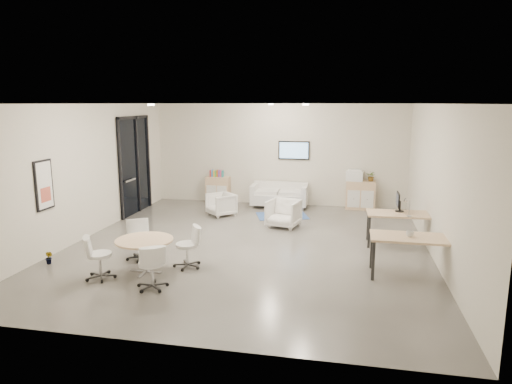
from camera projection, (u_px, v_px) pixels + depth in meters
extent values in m
cube|color=#514F4A|center=(248.00, 262.00, 10.56)|extent=(8.00, 9.00, 0.80)
cube|color=white|center=(248.00, 85.00, 9.79)|extent=(8.00, 9.00, 0.80)
cube|color=beige|center=(280.00, 153.00, 14.89)|extent=(8.00, 0.80, 3.20)
cube|color=beige|center=(161.00, 240.00, 5.46)|extent=(8.00, 0.80, 3.20)
cube|color=beige|center=(71.00, 171.00, 11.02)|extent=(0.80, 9.00, 3.20)
cube|color=beige|center=(458.00, 183.00, 9.32)|extent=(0.80, 9.00, 3.20)
cube|color=black|center=(135.00, 165.00, 13.38)|extent=(0.02, 1.90, 2.85)
cube|color=black|center=(133.00, 117.00, 13.11)|extent=(0.06, 1.90, 0.08)
cube|color=black|center=(120.00, 169.00, 12.50)|extent=(0.06, 0.08, 2.85)
cube|color=black|center=(148.00, 161.00, 14.25)|extent=(0.06, 0.08, 2.85)
cube|color=black|center=(138.00, 164.00, 13.52)|extent=(0.06, 0.07, 2.85)
cube|color=#B2B2B7|center=(130.00, 180.00, 13.00)|extent=(0.04, 0.60, 0.05)
cube|color=black|center=(44.00, 185.00, 9.41)|extent=(0.04, 0.54, 1.04)
cube|color=white|center=(45.00, 185.00, 9.41)|extent=(0.01, 0.46, 0.96)
cube|color=#BF503E|center=(46.00, 195.00, 9.44)|extent=(0.01, 0.32, 0.30)
cube|color=black|center=(294.00, 150.00, 14.34)|extent=(0.98, 0.05, 0.58)
cube|color=#93C6FF|center=(294.00, 150.00, 14.32)|extent=(0.90, 0.01, 0.50)
cylinder|color=#FFEAC6|center=(151.00, 105.00, 9.26)|extent=(0.14, 0.14, 0.03)
cylinder|color=#FFEAC6|center=(305.00, 105.00, 10.12)|extent=(0.14, 0.14, 0.03)
cylinder|color=#FFEAC6|center=(271.00, 104.00, 12.76)|extent=(0.14, 0.14, 0.03)
cube|color=tan|center=(218.00, 190.00, 14.89)|extent=(0.76, 0.38, 0.86)
cube|color=silver|center=(211.00, 193.00, 14.75)|extent=(0.32, 0.02, 0.51)
cube|color=silver|center=(222.00, 194.00, 14.68)|extent=(0.32, 0.02, 0.51)
cube|color=tan|center=(360.00, 195.00, 14.00)|extent=(0.88, 0.41, 0.88)
cube|color=silver|center=(354.00, 199.00, 13.85)|extent=(0.37, 0.02, 0.53)
cube|color=silver|center=(367.00, 199.00, 13.77)|extent=(0.37, 0.02, 0.53)
cube|color=red|center=(211.00, 173.00, 14.83)|extent=(0.04, 0.14, 0.22)
cube|color=#337FCC|center=(213.00, 173.00, 14.82)|extent=(0.04, 0.14, 0.22)
cube|color=gold|center=(214.00, 173.00, 14.81)|extent=(0.04, 0.14, 0.22)
cube|color=#4CB24C|center=(216.00, 173.00, 14.80)|extent=(0.04, 0.14, 0.22)
cube|color=#CC6619|center=(218.00, 174.00, 14.79)|extent=(0.04, 0.14, 0.22)
cube|color=purple|center=(219.00, 174.00, 14.78)|extent=(0.04, 0.14, 0.22)
cube|color=#E54C7F|center=(221.00, 174.00, 14.77)|extent=(0.04, 0.14, 0.22)
cube|color=teal|center=(223.00, 174.00, 14.76)|extent=(0.04, 0.14, 0.22)
cube|color=white|center=(355.00, 176.00, 13.92)|extent=(0.54, 0.47, 0.29)
cube|color=white|center=(355.00, 170.00, 13.89)|extent=(0.40, 0.35, 0.06)
cube|color=silver|center=(279.00, 199.00, 14.27)|extent=(1.74, 0.88, 0.32)
cube|color=silver|center=(281.00, 187.00, 14.53)|extent=(1.73, 0.21, 0.32)
cube|color=silver|center=(255.00, 193.00, 14.39)|extent=(0.16, 0.87, 0.65)
cube|color=silver|center=(305.00, 195.00, 14.08)|extent=(0.16, 0.87, 0.65)
cube|color=#315598|center=(282.00, 216.00, 13.21)|extent=(1.65, 1.34, 0.01)
imported|color=silver|center=(221.00, 203.00, 13.21)|extent=(0.95, 0.95, 0.71)
imported|color=silver|center=(284.00, 212.00, 11.98)|extent=(0.92, 0.88, 0.80)
cube|color=tan|center=(400.00, 214.00, 10.33)|extent=(1.49, 0.78, 0.04)
cube|color=black|center=(369.00, 232.00, 10.23)|extent=(0.05, 0.05, 0.72)
cube|color=black|center=(433.00, 236.00, 9.97)|extent=(0.05, 0.05, 0.72)
cube|color=black|center=(368.00, 225.00, 10.84)|extent=(0.05, 0.05, 0.72)
cube|color=black|center=(428.00, 228.00, 10.58)|extent=(0.05, 0.05, 0.72)
cube|color=tan|center=(412.00, 238.00, 8.45)|extent=(1.50, 0.76, 0.04)
cube|color=black|center=(373.00, 261.00, 8.35)|extent=(0.05, 0.05, 0.74)
cube|color=black|center=(454.00, 266.00, 8.08)|extent=(0.05, 0.05, 0.74)
cube|color=black|center=(372.00, 250.00, 8.97)|extent=(0.05, 0.05, 0.74)
cube|color=black|center=(446.00, 255.00, 8.70)|extent=(0.05, 0.05, 0.74)
cylinder|color=black|center=(400.00, 211.00, 10.47)|extent=(0.20, 0.20, 0.02)
cube|color=black|center=(400.00, 206.00, 10.45)|extent=(0.04, 0.03, 0.24)
cube|color=black|center=(398.00, 200.00, 10.43)|extent=(0.03, 0.50, 0.32)
cylinder|color=tan|center=(144.00, 240.00, 8.68)|extent=(1.09, 1.09, 0.04)
cylinder|color=#B2B2B7|center=(145.00, 257.00, 8.74)|extent=(0.10, 0.10, 0.63)
cube|color=#B2B2B7|center=(146.00, 272.00, 8.80)|extent=(0.64, 0.06, 0.03)
cube|color=#B2B2B7|center=(146.00, 272.00, 8.80)|extent=(0.06, 0.64, 0.03)
imported|color=#3F7F3F|center=(371.00, 177.00, 13.82)|extent=(0.38, 0.39, 0.24)
imported|color=#3F7F3F|center=(49.00, 261.00, 9.25)|extent=(0.19, 0.30, 0.12)
imported|color=white|center=(410.00, 233.00, 8.44)|extent=(0.17, 0.16, 0.14)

